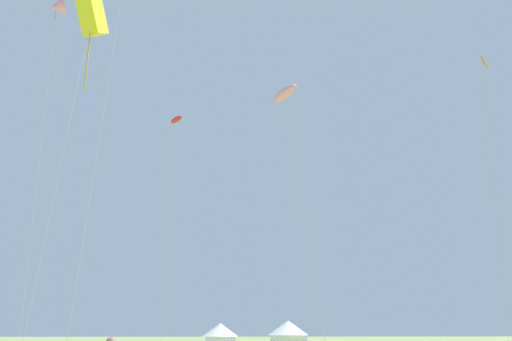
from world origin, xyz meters
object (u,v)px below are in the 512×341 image
at_px(kite_pink_delta, 56,7).
at_px(kite_red_parafoil, 176,120).
at_px(kite_orange_diamond, 485,74).
at_px(festival_tent_right, 220,334).
at_px(festival_tent_center, 288,333).
at_px(kite_pink_parafoil, 285,94).
at_px(kite_yellow_box, 92,17).

xyz_separation_m(kite_pink_delta, kite_red_parafoil, (11.42, 7.39, -8.22)).
distance_m(kite_orange_diamond, kite_red_parafoil, 31.89).
bearing_deg(festival_tent_right, festival_tent_center, 0.00).
relative_size(kite_pink_delta, festival_tent_right, 7.71).
bearing_deg(festival_tent_right, kite_orange_diamond, -36.89).
relative_size(kite_orange_diamond, kite_pink_delta, 0.88).
bearing_deg(kite_red_parafoil, kite_pink_delta, -147.11).
xyz_separation_m(kite_orange_diamond, festival_tent_center, (-17.41, 19.06, -24.81)).
distance_m(kite_pink_delta, kite_pink_parafoil, 29.38).
relative_size(kite_pink_parafoil, festival_tent_right, 3.94).
bearing_deg(festival_tent_right, kite_yellow_box, -103.72).
distance_m(kite_orange_diamond, kite_yellow_box, 39.25).
distance_m(kite_orange_diamond, festival_tent_right, 40.40).
relative_size(kite_orange_diamond, kite_yellow_box, 1.38).
relative_size(kite_yellow_box, festival_tent_center, 4.40).
height_order(kite_pink_delta, kite_pink_parafoil, kite_pink_delta).
height_order(kite_yellow_box, festival_tent_right, kite_yellow_box).
height_order(kite_orange_diamond, kite_pink_delta, kite_pink_delta).
height_order(kite_pink_delta, kite_yellow_box, kite_pink_delta).
xyz_separation_m(kite_orange_diamond, festival_tent_right, (-25.39, 19.06, -24.98)).
relative_size(kite_orange_diamond, festival_tent_right, 6.77).
height_order(festival_tent_right, festival_tent_center, festival_tent_center).
bearing_deg(kite_yellow_box, kite_pink_delta, 113.91).
bearing_deg(kite_red_parafoil, kite_pink_parafoil, -70.22).
bearing_deg(kite_pink_parafoil, kite_orange_diamond, 34.11).
bearing_deg(kite_orange_diamond, kite_pink_parafoil, -145.89).
xyz_separation_m(kite_orange_diamond, kite_pink_parafoil, (-22.62, -15.32, -10.32)).
distance_m(festival_tent_right, festival_tent_center, 7.99).
bearing_deg(kite_yellow_box, kite_pink_parafoil, 11.30).
relative_size(kite_orange_diamond, festival_tent_center, 6.06).
relative_size(kite_red_parafoil, festival_tent_center, 5.04).
height_order(kite_red_parafoil, festival_tent_right, kite_red_parafoil).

